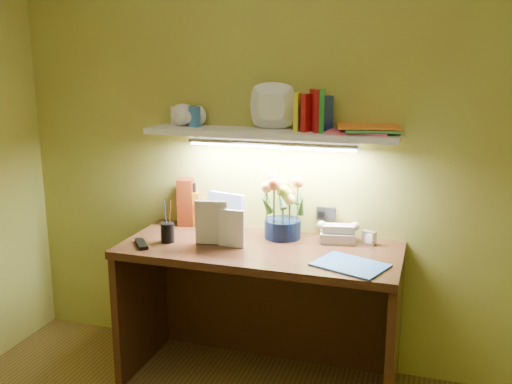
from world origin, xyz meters
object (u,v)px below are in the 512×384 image
(desk, at_px, (259,316))
(flower_bouquet, at_px, (283,206))
(desk_clock, at_px, (369,238))
(telephone, at_px, (338,232))
(whisky_bottle, at_px, (194,204))

(desk, xyz_separation_m, flower_bouquet, (0.07, 0.18, 0.54))
(desk_clock, bearing_deg, flower_bouquet, -152.54)
(telephone, distance_m, desk_clock, 0.16)
(telephone, relative_size, desk_clock, 2.60)
(flower_bouquet, distance_m, telephone, 0.31)
(whisky_bottle, bearing_deg, desk_clock, -3.00)
(flower_bouquet, relative_size, desk_clock, 4.93)
(flower_bouquet, height_order, whisky_bottle, flower_bouquet)
(flower_bouquet, bearing_deg, whisky_bottle, 172.10)
(flower_bouquet, relative_size, whisky_bottle, 1.40)
(flower_bouquet, xyz_separation_m, whisky_bottle, (-0.54, 0.07, -0.05))
(telephone, relative_size, whisky_bottle, 0.74)
(desk, relative_size, desk_clock, 20.30)
(telephone, bearing_deg, flower_bouquet, 173.15)
(desk, height_order, desk_clock, desk_clock)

